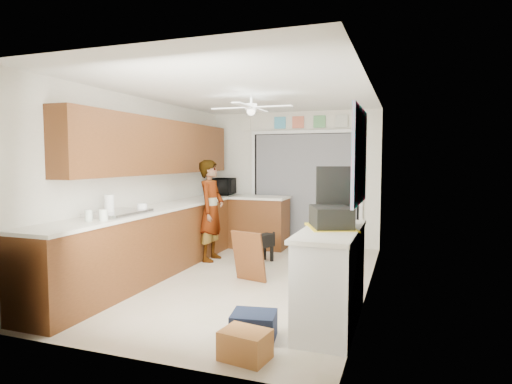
% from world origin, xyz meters
% --- Properties ---
extents(floor, '(5.00, 5.00, 0.00)m').
position_xyz_m(floor, '(0.00, 0.00, 0.00)').
color(floor, beige).
rests_on(floor, ground).
extents(ceiling, '(5.00, 5.00, 0.00)m').
position_xyz_m(ceiling, '(0.00, 0.00, 2.50)').
color(ceiling, white).
rests_on(ceiling, ground).
extents(wall_back, '(3.20, 0.00, 3.20)m').
position_xyz_m(wall_back, '(0.00, 2.50, 1.25)').
color(wall_back, white).
rests_on(wall_back, ground).
extents(wall_front, '(3.20, 0.00, 3.20)m').
position_xyz_m(wall_front, '(0.00, -2.50, 1.25)').
color(wall_front, white).
rests_on(wall_front, ground).
extents(wall_left, '(0.00, 5.00, 5.00)m').
position_xyz_m(wall_left, '(-1.60, 0.00, 1.25)').
color(wall_left, white).
rests_on(wall_left, ground).
extents(wall_right, '(0.00, 5.00, 5.00)m').
position_xyz_m(wall_right, '(1.60, 0.00, 1.25)').
color(wall_right, white).
rests_on(wall_right, ground).
extents(left_base_cabinets, '(0.60, 4.80, 0.90)m').
position_xyz_m(left_base_cabinets, '(-1.30, 0.00, 0.45)').
color(left_base_cabinets, brown).
rests_on(left_base_cabinets, floor).
extents(left_countertop, '(0.62, 4.80, 0.04)m').
position_xyz_m(left_countertop, '(-1.29, 0.00, 0.92)').
color(left_countertop, white).
rests_on(left_countertop, left_base_cabinets).
extents(upper_cabinets, '(0.32, 4.00, 0.80)m').
position_xyz_m(upper_cabinets, '(-1.44, 0.20, 1.80)').
color(upper_cabinets, brown).
rests_on(upper_cabinets, wall_left).
extents(sink_basin, '(0.50, 0.76, 0.06)m').
position_xyz_m(sink_basin, '(-1.29, -1.00, 0.95)').
color(sink_basin, silver).
rests_on(sink_basin, left_countertop).
extents(faucet, '(0.03, 0.03, 0.22)m').
position_xyz_m(faucet, '(-1.48, -1.00, 1.05)').
color(faucet, silver).
rests_on(faucet, left_countertop).
extents(peninsula_base, '(1.00, 0.60, 0.90)m').
position_xyz_m(peninsula_base, '(-0.50, 2.00, 0.45)').
color(peninsula_base, brown).
rests_on(peninsula_base, floor).
extents(peninsula_top, '(1.04, 0.64, 0.04)m').
position_xyz_m(peninsula_top, '(-0.50, 2.00, 0.92)').
color(peninsula_top, white).
rests_on(peninsula_top, peninsula_base).
extents(back_opening_recess, '(2.00, 0.06, 2.10)m').
position_xyz_m(back_opening_recess, '(0.25, 2.47, 1.05)').
color(back_opening_recess, black).
rests_on(back_opening_recess, wall_back).
extents(curtain_panel, '(1.90, 0.03, 2.05)m').
position_xyz_m(curtain_panel, '(0.25, 2.43, 1.05)').
color(curtain_panel, gray).
rests_on(curtain_panel, wall_back).
extents(door_trim_left, '(0.06, 0.04, 2.10)m').
position_xyz_m(door_trim_left, '(-0.77, 2.44, 1.05)').
color(door_trim_left, white).
rests_on(door_trim_left, wall_back).
extents(door_trim_right, '(0.06, 0.04, 2.10)m').
position_xyz_m(door_trim_right, '(1.27, 2.44, 1.05)').
color(door_trim_right, white).
rests_on(door_trim_right, wall_back).
extents(door_trim_head, '(2.10, 0.04, 0.06)m').
position_xyz_m(door_trim_head, '(0.25, 2.44, 2.12)').
color(door_trim_head, white).
rests_on(door_trim_head, wall_back).
extents(header_frame_1, '(0.22, 0.02, 0.22)m').
position_xyz_m(header_frame_1, '(-0.25, 2.47, 2.30)').
color(header_frame_1, '#4DA8CF').
rests_on(header_frame_1, wall_back).
extents(header_frame_2, '(0.22, 0.02, 0.22)m').
position_xyz_m(header_frame_2, '(0.10, 2.47, 2.30)').
color(header_frame_2, '#D96B51').
rests_on(header_frame_2, wall_back).
extents(header_frame_3, '(0.22, 0.02, 0.22)m').
position_xyz_m(header_frame_3, '(0.50, 2.47, 2.30)').
color(header_frame_3, '#5FA668').
rests_on(header_frame_3, wall_back).
extents(header_frame_4, '(0.22, 0.02, 0.22)m').
position_xyz_m(header_frame_4, '(0.90, 2.47, 2.30)').
color(header_frame_4, beige).
rests_on(header_frame_4, wall_back).
extents(route66_sign, '(0.22, 0.02, 0.26)m').
position_xyz_m(route66_sign, '(-0.95, 2.47, 2.30)').
color(route66_sign, silver).
rests_on(route66_sign, wall_back).
extents(right_counter_base, '(0.50, 1.40, 0.90)m').
position_xyz_m(right_counter_base, '(1.35, -1.20, 0.45)').
color(right_counter_base, white).
rests_on(right_counter_base, floor).
extents(right_counter_top, '(0.54, 1.44, 0.04)m').
position_xyz_m(right_counter_top, '(1.34, -1.20, 0.92)').
color(right_counter_top, white).
rests_on(right_counter_top, right_counter_base).
extents(abstract_painting, '(0.03, 1.15, 0.95)m').
position_xyz_m(abstract_painting, '(1.58, -1.00, 1.65)').
color(abstract_painting, '#F259A2').
rests_on(abstract_painting, wall_right).
extents(ceiling_fan, '(1.14, 1.14, 0.24)m').
position_xyz_m(ceiling_fan, '(0.00, 0.20, 2.32)').
color(ceiling_fan, white).
rests_on(ceiling_fan, ceiling).
extents(microwave, '(0.46, 0.62, 0.31)m').
position_xyz_m(microwave, '(-1.27, 2.12, 1.10)').
color(microwave, black).
rests_on(microwave, left_countertop).
extents(cup, '(0.18, 0.18, 0.11)m').
position_xyz_m(cup, '(-1.19, -0.66, 0.99)').
color(cup, white).
rests_on(cup, left_countertop).
extents(jar_a, '(0.11, 0.11, 0.13)m').
position_xyz_m(jar_a, '(-1.12, -1.49, 1.00)').
color(jar_a, silver).
rests_on(jar_a, left_countertop).
extents(jar_b, '(0.10, 0.10, 0.12)m').
position_xyz_m(jar_b, '(-1.26, -1.56, 1.00)').
color(jar_b, silver).
rests_on(jar_b, left_countertop).
extents(paper_towel_roll, '(0.14, 0.14, 0.25)m').
position_xyz_m(paper_towel_roll, '(-1.37, -1.08, 1.07)').
color(paper_towel_roll, white).
rests_on(paper_towel_roll, left_countertop).
extents(suitcase, '(0.52, 0.58, 0.21)m').
position_xyz_m(suitcase, '(1.32, -1.09, 1.04)').
color(suitcase, black).
rests_on(suitcase, right_counter_top).
extents(suitcase_rim, '(0.62, 0.70, 0.02)m').
position_xyz_m(suitcase_rim, '(1.32, -1.09, 0.93)').
color(suitcase_rim, yellow).
rests_on(suitcase_rim, suitcase).
extents(suitcase_lid, '(0.40, 0.18, 0.50)m').
position_xyz_m(suitcase_lid, '(1.32, -0.80, 1.29)').
color(suitcase_lid, black).
rests_on(suitcase_lid, suitcase).
extents(cardboard_box, '(0.42, 0.34, 0.24)m').
position_xyz_m(cardboard_box, '(0.82, -2.20, 0.12)').
color(cardboard_box, '#C4773D').
rests_on(cardboard_box, floor).
extents(navy_crate, '(0.44, 0.39, 0.24)m').
position_xyz_m(navy_crate, '(0.76, -1.81, 0.12)').
color(navy_crate, black).
rests_on(navy_crate, floor).
extents(cabinet_door_panel, '(0.48, 0.28, 0.68)m').
position_xyz_m(cabinet_door_panel, '(0.09, -0.15, 0.34)').
color(cabinet_door_panel, brown).
rests_on(cabinet_door_panel, floor).
extents(man, '(0.41, 0.60, 1.61)m').
position_xyz_m(man, '(-0.90, 0.81, 0.80)').
color(man, white).
rests_on(man, floor).
extents(dog, '(0.50, 0.68, 0.49)m').
position_xyz_m(dog, '(-0.10, 0.94, 0.25)').
color(dog, black).
rests_on(dog, floor).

